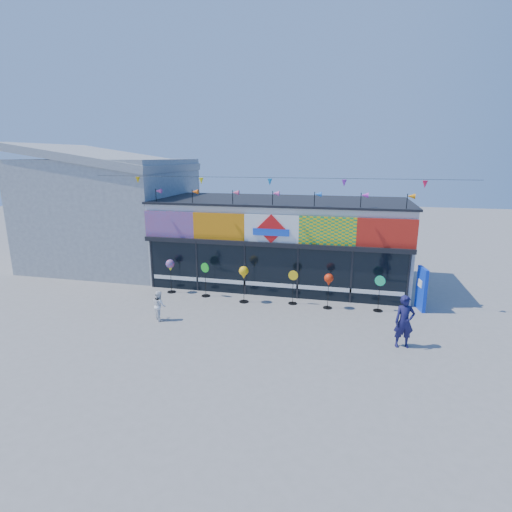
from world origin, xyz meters
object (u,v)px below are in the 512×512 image
(spinner_0, at_px, (170,266))
(spinner_3, at_px, (293,286))
(spinner_4, at_px, (329,281))
(spinner_2, at_px, (244,274))
(spinner_5, at_px, (379,293))
(child, at_px, (159,305))
(spinner_1, at_px, (205,279))
(blue_sign, at_px, (421,289))
(adult_man, at_px, (404,322))

(spinner_0, xyz_separation_m, spinner_3, (5.70, -0.20, -0.48))
(spinner_3, relative_size, spinner_4, 0.99)
(spinner_2, bearing_deg, spinner_0, 172.58)
(spinner_0, relative_size, spinner_4, 1.05)
(spinner_5, bearing_deg, child, -161.10)
(spinner_1, relative_size, spinner_2, 0.97)
(spinner_2, height_order, spinner_4, spinner_2)
(spinner_2, xyz_separation_m, child, (-2.68, -2.59, -0.70))
(blue_sign, height_order, spinner_5, blue_sign)
(spinner_3, bearing_deg, spinner_5, -0.38)
(blue_sign, xyz_separation_m, spinner_0, (-10.91, -0.36, 0.36))
(spinner_1, distance_m, spinner_4, 5.47)
(adult_man, bearing_deg, spinner_1, 147.10)
(blue_sign, relative_size, spinner_1, 1.15)
(spinner_1, height_order, spinner_4, spinner_1)
(spinner_0, distance_m, child, 3.27)
(spinner_0, distance_m, spinner_3, 5.73)
(spinner_1, height_order, spinner_2, spinner_2)
(blue_sign, xyz_separation_m, child, (-9.98, -3.42, -0.31))
(spinner_0, xyz_separation_m, spinner_1, (1.74, -0.14, -0.44))
(adult_man, relative_size, child, 1.53)
(spinner_4, relative_size, child, 1.28)
(adult_man, xyz_separation_m, child, (-8.88, 0.26, -0.31))
(spinner_2, height_order, spinner_5, spinner_2)
(child, bearing_deg, spinner_3, -103.59)
(blue_sign, xyz_separation_m, spinner_3, (-5.21, -0.56, -0.11))
(spinner_0, xyz_separation_m, child, (0.93, -3.06, -0.68))
(spinner_0, relative_size, spinner_5, 1.05)
(spinner_2, height_order, child, spinner_2)
(spinner_0, height_order, spinner_5, spinner_0)
(spinner_4, distance_m, child, 6.84)
(spinner_4, height_order, spinner_5, spinner_5)
(spinner_0, xyz_separation_m, adult_man, (9.81, -3.33, -0.37))
(spinner_1, height_order, child, spinner_1)
(spinner_0, height_order, spinner_2, spinner_2)
(spinner_1, xyz_separation_m, child, (-0.81, -2.92, -0.24))
(blue_sign, bearing_deg, spinner_0, 170.60)
(spinner_1, height_order, adult_man, adult_man)
(spinner_4, bearing_deg, spinner_5, 4.05)
(spinner_1, height_order, spinner_3, spinner_1)
(spinner_1, bearing_deg, spinner_3, -0.87)
(spinner_5, bearing_deg, adult_man, -79.22)
(blue_sign, height_order, spinner_0, blue_sign)
(spinner_0, height_order, spinner_4, spinner_0)
(spinner_4, height_order, child, spinner_4)
(spinner_2, distance_m, spinner_4, 3.59)
(blue_sign, relative_size, spinner_4, 1.19)
(spinner_1, xyz_separation_m, spinner_4, (5.45, -0.23, 0.37))
(spinner_1, relative_size, child, 1.34)
(blue_sign, relative_size, spinner_3, 1.21)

